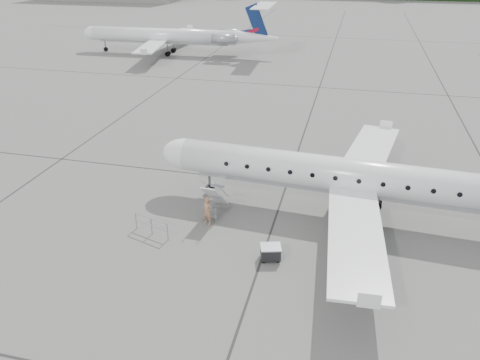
% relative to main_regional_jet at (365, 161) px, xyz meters
% --- Properties ---
extents(ground, '(320.00, 320.00, 0.00)m').
position_rel_main_regional_jet_xyz_m(ground, '(-0.31, -4.60, -3.46)').
color(ground, slate).
rests_on(ground, ground).
extents(main_regional_jet, '(28.18, 21.12, 6.92)m').
position_rel_main_regional_jet_xyz_m(main_regional_jet, '(0.00, 0.00, 0.00)').
color(main_regional_jet, white).
rests_on(main_regional_jet, ground).
extents(airstair, '(0.99, 2.28, 2.17)m').
position_rel_main_regional_jet_xyz_m(airstair, '(-8.05, -1.62, -2.38)').
color(airstair, white).
rests_on(airstair, ground).
extents(passenger, '(0.71, 0.59, 1.68)m').
position_rel_main_regional_jet_xyz_m(passenger, '(-8.13, -2.88, -2.62)').
color(passenger, '#9C7055').
rests_on(passenger, ground).
extents(safety_railing, '(2.12, 0.74, 1.00)m').
position_rel_main_regional_jet_xyz_m(safety_railing, '(-10.74, -4.56, -2.96)').
color(safety_railing, '#909298').
rests_on(safety_railing, ground).
extents(baggage_cart, '(1.12, 1.00, 0.82)m').
position_rel_main_regional_jet_xyz_m(baggage_cart, '(-4.14, -5.27, -3.05)').
color(baggage_cart, black).
rests_on(baggage_cart, ground).
extents(bg_regional_left, '(27.59, 20.41, 7.03)m').
position_rel_main_regional_jet_xyz_m(bg_regional_left, '(-27.75, 39.38, 0.06)').
color(bg_regional_left, white).
rests_on(bg_regional_left, ground).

